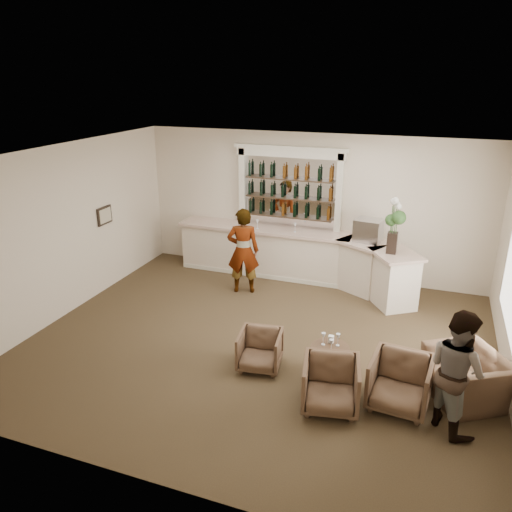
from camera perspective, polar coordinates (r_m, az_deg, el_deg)
The scene contains 19 objects.
ground at distance 9.06m, azimuth 0.41°, elevation -9.79°, with size 8.00×8.00×0.00m, color #4C3C26.
room_shell at distance 8.74m, azimuth 3.03°, elevation 5.67°, with size 8.04×7.02×3.32m.
bar_counter at distance 11.46m, azimuth 4.70°, elevation -0.03°, with size 5.72×1.80×1.14m.
back_bar_alcove at distance 11.51m, azimuth 3.84°, elevation 7.67°, with size 2.64×0.25×3.00m.
cocktail_table at distance 8.14m, azimuth 8.38°, elevation -11.76°, with size 0.61×0.61×0.50m, color #4C3121.
sommelier at distance 10.68m, azimuth -1.48°, elevation 0.60°, with size 0.69×0.45×1.88m, color gray.
guest at distance 7.20m, azimuth 21.95°, elevation -12.07°, with size 0.84×0.66×1.74m, color gray.
armchair_left at distance 8.21m, azimuth 0.45°, elevation -10.68°, with size 0.67×0.69×0.63m, color brown.
armchair_center at distance 7.40m, azimuth 8.53°, elevation -14.32°, with size 0.79×0.81×0.74m, color brown.
armchair_right at distance 7.61m, azimuth 16.11°, elevation -13.74°, with size 0.83×0.85×0.77m, color brown.
armchair_far at distance 8.11m, azimuth 23.00°, elevation -12.60°, with size 1.09×0.96×0.71m, color brown.
espresso_machine at distance 10.86m, azimuth 12.70°, elevation 2.88°, with size 0.55×0.46×0.48m, color #B1B1B6.
flower_vase at distance 10.14m, azimuth 15.50°, elevation 3.74°, with size 0.30×0.30×1.14m.
wine_glass_bar_left at distance 11.51m, azimuth 0.16°, elevation 3.67°, with size 0.07×0.07×0.21m, color white, non-canonical shape.
wine_glass_bar_right at distance 11.29m, azimuth 4.49°, elevation 3.26°, with size 0.07×0.07×0.21m, color white, non-canonical shape.
wine_glass_tbl_a at distance 8.01m, azimuth 7.71°, elevation -9.37°, with size 0.07×0.07×0.21m, color white, non-canonical shape.
wine_glass_tbl_b at distance 8.02m, azimuth 9.34°, elevation -9.43°, with size 0.07×0.07×0.21m, color white, non-canonical shape.
wine_glass_tbl_c at distance 7.84m, azimuth 8.60°, elevation -10.09°, with size 0.07×0.07×0.21m, color white, non-canonical shape.
napkin_holder at distance 8.11m, azimuth 8.56°, elevation -9.38°, with size 0.08×0.08×0.12m, color white.
Camera 1 is at (2.63, -7.38, 4.55)m, focal length 35.00 mm.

